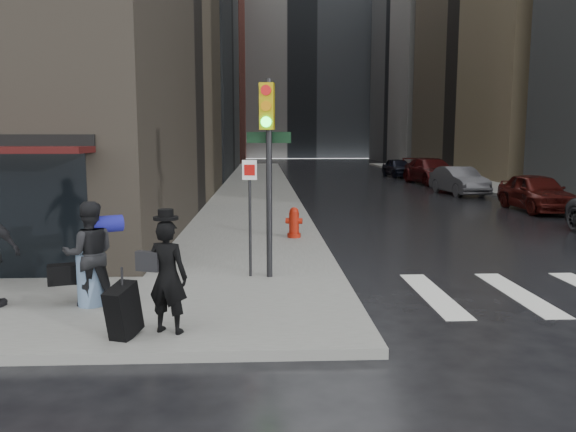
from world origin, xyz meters
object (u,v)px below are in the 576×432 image
at_px(man_overcoat, 159,282).
at_px(traffic_light, 266,151).
at_px(fire_hydrant, 294,224).
at_px(parked_car_4, 398,168).
at_px(parked_car_3, 431,171).
at_px(parked_car_2, 459,181).
at_px(parked_car_1, 536,192).
at_px(man_jeans, 89,254).

distance_m(man_overcoat, traffic_light, 3.86).
relative_size(fire_hydrant, parked_car_4, 0.21).
bearing_deg(parked_car_3, parked_car_2, -100.39).
bearing_deg(man_overcoat, parked_car_1, -112.60).
xyz_separation_m(parked_car_1, parked_car_4, (-0.72, 19.83, -0.05)).
height_order(man_jeans, parked_car_4, man_jeans).
distance_m(man_jeans, fire_hydrant, 7.20).
height_order(traffic_light, parked_car_2, traffic_light).
distance_m(parked_car_1, parked_car_2, 6.65).
relative_size(man_jeans, parked_car_3, 0.31).
relative_size(man_overcoat, fire_hydrant, 2.12).
bearing_deg(parked_car_3, man_overcoat, -119.33).
bearing_deg(fire_hydrant, man_overcoat, -106.85).
bearing_deg(fire_hydrant, traffic_light, -99.82).
bearing_deg(fire_hydrant, parked_car_1, 32.74).
height_order(man_jeans, traffic_light, traffic_light).
distance_m(traffic_light, parked_car_2, 20.21).
xyz_separation_m(man_jeans, parked_car_1, (13.62, 12.57, -0.26)).
distance_m(man_overcoat, parked_car_3, 29.75).
bearing_deg(man_jeans, fire_hydrant, -138.39).
height_order(man_jeans, fire_hydrant, man_jeans).
xyz_separation_m(man_jeans, fire_hydrant, (3.67, 6.18, -0.48)).
xyz_separation_m(parked_car_1, parked_car_2, (-0.78, 6.61, -0.04)).
bearing_deg(man_overcoat, traffic_light, -97.53).
bearing_deg(traffic_light, parked_car_3, 76.43).
relative_size(traffic_light, parked_car_2, 0.89).
bearing_deg(traffic_light, parked_car_1, 55.43).
relative_size(parked_car_3, parked_car_4, 1.37).
distance_m(fire_hydrant, parked_car_3, 21.90).
bearing_deg(parked_car_4, parked_car_1, -91.92).
bearing_deg(parked_car_1, man_jeans, -135.24).
relative_size(man_jeans, parked_car_2, 0.40).
relative_size(man_jeans, parked_car_1, 0.39).
xyz_separation_m(traffic_light, parked_car_4, (10.01, 30.71, -1.92)).
bearing_deg(fire_hydrant, parked_car_3, 63.59).
bearing_deg(parked_car_1, traffic_light, -132.54).
bearing_deg(parked_car_3, parked_car_1, -94.55).
xyz_separation_m(fire_hydrant, parked_car_3, (9.74, 19.61, 0.28)).
bearing_deg(man_jeans, parked_car_4, -129.40).
xyz_separation_m(man_overcoat, parked_car_4, (11.53, 33.81, -0.20)).
bearing_deg(man_overcoat, parked_car_4, -90.22).
distance_m(fire_hydrant, parked_car_4, 27.80).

